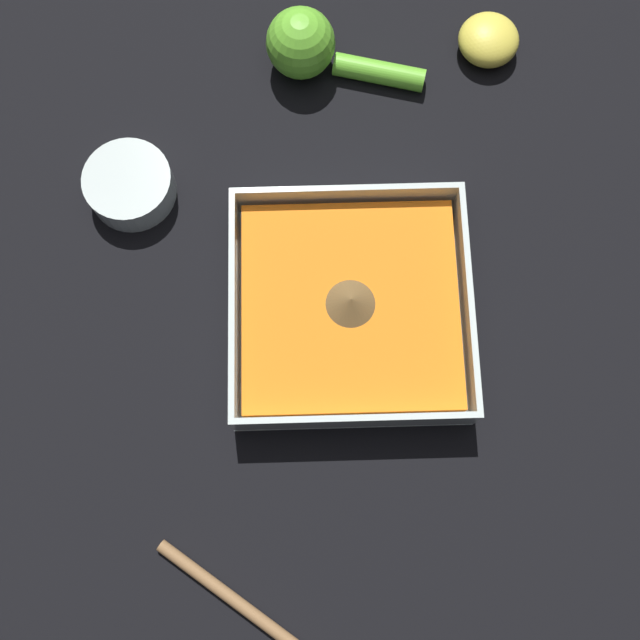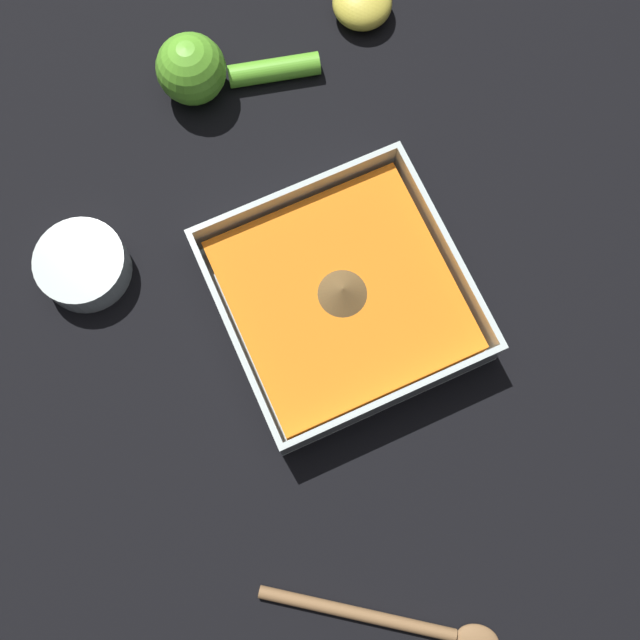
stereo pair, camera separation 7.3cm
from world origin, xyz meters
name	(u,v)px [view 1 (the left image)]	position (x,y,z in m)	size (l,w,h in m)	color
ground_plane	(358,296)	(0.00, 0.00, 0.00)	(4.00, 4.00, 0.00)	black
square_dish	(350,308)	(0.01, 0.02, 0.02)	(0.23, 0.23, 0.06)	silver
spice_bowl	(130,186)	(0.24, -0.12, 0.02)	(0.09, 0.09, 0.03)	silver
lemon_squeezer	(311,47)	(0.04, -0.27, 0.03)	(0.17, 0.08, 0.08)	#6BC633
lemon_half	(489,40)	(-0.15, -0.29, 0.02)	(0.07, 0.07, 0.04)	#EFDB4C
wooden_spoon	(269,626)	(0.10, 0.31, 0.01)	(0.19, 0.15, 0.01)	olive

